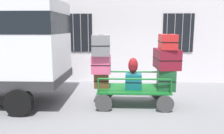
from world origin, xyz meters
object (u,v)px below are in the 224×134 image
at_px(suitcase_left_bottom, 101,80).
at_px(suitcase_left_top, 101,45).
at_px(suitcase_center_middle, 167,59).
at_px(suitcase_left_middle, 101,64).
at_px(suitcase_center_top, 168,42).
at_px(suitcase_midleft_bottom, 133,81).
at_px(backpack, 133,65).
at_px(suitcase_center_bottom, 166,78).
at_px(luggage_cart, 133,91).

distance_m(suitcase_left_bottom, suitcase_left_top, 1.00).
height_order(suitcase_left_top, suitcase_center_middle, suitcase_left_top).
distance_m(suitcase_left_middle, suitcase_center_top, 1.93).
relative_size(suitcase_left_bottom, suitcase_left_top, 0.51).
relative_size(suitcase_left_middle, suitcase_left_top, 0.63).
xyz_separation_m(suitcase_midleft_bottom, backpack, (-0.01, 0.06, 0.43)).
distance_m(suitcase_center_middle, backpack, 0.95).
bearing_deg(suitcase_center_top, suitcase_center_bottom, 90.00).
bearing_deg(suitcase_center_bottom, suitcase_midleft_bottom, -177.92).
distance_m(suitcase_left_bottom, suitcase_center_top, 2.13).
relative_size(suitcase_left_top, suitcase_center_bottom, 1.01).
height_order(suitcase_center_middle, suitcase_center_top, suitcase_center_top).
bearing_deg(suitcase_left_top, suitcase_midleft_bottom, -3.38).
bearing_deg(suitcase_left_bottom, suitcase_left_middle, 90.00).
bearing_deg(suitcase_center_middle, suitcase_left_top, 179.61).
relative_size(suitcase_left_middle, suitcase_midleft_bottom, 1.14).
relative_size(suitcase_left_top, suitcase_center_top, 0.97).
xyz_separation_m(luggage_cart, suitcase_left_middle, (-0.91, -0.01, 0.79)).
relative_size(suitcase_left_top, suitcase_center_middle, 0.93).
height_order(suitcase_center_bottom, suitcase_center_middle, suitcase_center_middle).
bearing_deg(suitcase_midleft_bottom, suitcase_center_middle, 2.61).
bearing_deg(backpack, suitcase_midleft_bottom, -76.82).
distance_m(suitcase_left_middle, suitcase_left_top, 0.54).
height_order(suitcase_left_bottom, backpack, backpack).
bearing_deg(suitcase_left_top, suitcase_left_middle, -90.00).
bearing_deg(suitcase_center_bottom, luggage_cart, -179.08).
bearing_deg(suitcase_left_middle, suitcase_left_top, 90.00).
relative_size(luggage_cart, suitcase_left_middle, 3.77).
height_order(luggage_cart, suitcase_center_middle, suitcase_center_middle).
bearing_deg(suitcase_midleft_bottom, suitcase_center_bottom, 2.08).
bearing_deg(suitcase_center_middle, backpack, 178.74).
xyz_separation_m(suitcase_left_top, backpack, (0.90, 0.01, -0.58)).
distance_m(luggage_cart, suitcase_center_bottom, 0.99).
height_order(suitcase_center_bottom, suitcase_center_top, suitcase_center_top).
bearing_deg(suitcase_left_bottom, backpack, 3.68).
relative_size(suitcase_center_bottom, suitcase_center_top, 0.96).
bearing_deg(suitcase_left_top, suitcase_center_bottom, -0.65).
height_order(suitcase_left_top, suitcase_center_top, suitcase_center_top).
bearing_deg(suitcase_left_middle, suitcase_left_bottom, -90.00).
relative_size(suitcase_center_middle, suitcase_center_top, 1.04).
xyz_separation_m(suitcase_left_bottom, suitcase_center_bottom, (1.82, 0.03, 0.07)).
relative_size(luggage_cart, suitcase_center_middle, 2.22).
xyz_separation_m(luggage_cart, backpack, (-0.01, 0.04, 0.75)).
height_order(suitcase_left_bottom, suitcase_center_bottom, suitcase_center_bottom).
xyz_separation_m(suitcase_left_bottom, suitcase_center_top, (1.82, -0.00, 1.10)).
distance_m(suitcase_left_bottom, backpack, 0.99).
xyz_separation_m(suitcase_left_middle, suitcase_midleft_bottom, (0.91, -0.01, -0.47)).
bearing_deg(suitcase_left_top, luggage_cart, -2.22).
distance_m(suitcase_midleft_bottom, suitcase_center_top, 1.44).
height_order(suitcase_left_middle, suitcase_center_top, suitcase_center_top).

